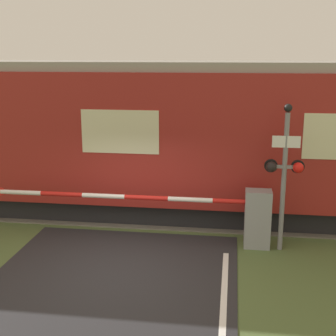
{
  "coord_description": "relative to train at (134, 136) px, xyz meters",
  "views": [
    {
      "loc": [
        2.3,
        -8.93,
        4.46
      ],
      "look_at": [
        0.75,
        2.14,
        1.69
      ],
      "focal_mm": 50.0,
      "sensor_mm": 36.0,
      "label": 1
    }
  ],
  "objects": [
    {
      "name": "signal_post",
      "position": [
        3.94,
        -2.37,
        -0.24
      ],
      "size": [
        0.89,
        0.26,
        3.38
      ],
      "color": "gray",
      "rests_on": "ground_plane"
    },
    {
      "name": "crossing_barrier",
      "position": [
        2.86,
        -2.29,
        -1.4
      ],
      "size": [
        6.72,
        0.44,
        1.38
      ],
      "color": "gray",
      "rests_on": "ground_plane"
    },
    {
      "name": "ground_plane",
      "position": [
        0.47,
        -3.83,
        -2.16
      ],
      "size": [
        80.0,
        80.0,
        0.0
      ],
      "primitive_type": "plane",
      "color": "#4C6033"
    },
    {
      "name": "track_bed",
      "position": [
        0.47,
        0.0,
        -2.14
      ],
      "size": [
        36.0,
        3.2,
        0.13
      ],
      "color": "#666056",
      "rests_on": "ground_plane"
    },
    {
      "name": "train",
      "position": [
        0.0,
        0.0,
        0.0
      ],
      "size": [
        19.57,
        3.19,
        4.23
      ],
      "color": "black",
      "rests_on": "ground_plane"
    }
  ]
}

